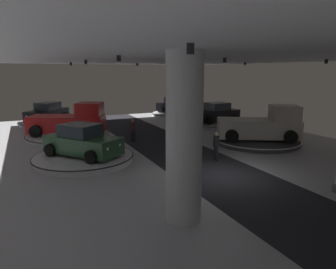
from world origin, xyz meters
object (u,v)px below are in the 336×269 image
at_px(display_platform_deep_left, 48,123).
at_px(display_platform_mid_right, 257,141).
at_px(column_left, 184,139).
at_px(display_platform_far_right, 215,123).
at_px(display_car_mid_left, 82,142).
at_px(pickup_truck_far_left, 71,121).
at_px(display_platform_deep_right, 176,114).
at_px(display_car_deep_left, 47,113).
at_px(pickup_truck_mid_right, 263,125).
at_px(visitor_walking_far, 216,144).
at_px(display_platform_mid_left, 84,158).
at_px(visitor_walking_near, 133,129).
at_px(display_platform_far_left, 68,136).
at_px(display_car_deep_right, 176,106).
at_px(display_car_far_right, 216,113).

xyz_separation_m(display_platform_deep_left, display_platform_mid_right, (12.41, -13.73, -0.01)).
height_order(column_left, display_platform_far_right, column_left).
relative_size(column_left, display_car_mid_left, 1.24).
height_order(pickup_truck_far_left, display_platform_deep_right, pickup_truck_far_left).
bearing_deg(column_left, display_car_deep_left, 97.36).
height_order(display_platform_deep_left, pickup_truck_mid_right, pickup_truck_mid_right).
distance_m(display_car_deep_left, visitor_walking_far, 17.78).
bearing_deg(display_platform_mid_left, visitor_walking_far, -22.30).
bearing_deg(display_platform_mid_left, visitor_walking_near, 41.32).
distance_m(display_platform_far_left, pickup_truck_far_left, 1.11).
height_order(display_platform_far_left, display_platform_deep_right, same).
bearing_deg(display_platform_deep_left, display_car_mid_left, -86.09).
relative_size(column_left, display_platform_mid_left, 1.02).
bearing_deg(display_platform_mid_left, pickup_truck_mid_right, -2.78).
bearing_deg(display_car_mid_left, display_platform_mid_right, -2.21).
distance_m(display_platform_mid_right, visitor_walking_far, 5.38).
relative_size(display_platform_far_left, display_platform_deep_right, 1.10).
height_order(display_platform_deep_left, display_car_deep_left, display_car_deep_left).
bearing_deg(display_platform_deep_right, column_left, -115.37).
bearing_deg(column_left, display_platform_far_left, 97.15).
xyz_separation_m(display_platform_deep_right, pickup_truck_mid_right, (-0.58, -14.49, 1.07)).
bearing_deg(pickup_truck_far_left, display_car_deep_left, 100.09).
relative_size(display_platform_mid_left, display_car_deep_left, 1.23).
distance_m(display_platform_mid_right, visitor_walking_near, 8.51).
xyz_separation_m(column_left, pickup_truck_mid_right, (9.90, 7.61, -1.52)).
bearing_deg(pickup_truck_mid_right, pickup_truck_far_left, 148.05).
distance_m(pickup_truck_far_left, display_platform_far_right, 12.57).
height_order(display_platform_mid_left, display_car_deep_left, display_car_deep_left).
relative_size(display_car_deep_left, visitor_walking_near, 2.75).
bearing_deg(display_car_mid_left, display_car_deep_left, 93.81).
xyz_separation_m(display_platform_mid_left, pickup_truck_mid_right, (11.77, -0.57, 1.04)).
distance_m(pickup_truck_far_left, visitor_walking_far, 11.31).
relative_size(pickup_truck_far_left, display_platform_mid_right, 1.00).
relative_size(display_platform_deep_right, visitor_walking_far, 3.36).
height_order(column_left, display_platform_mid_right, column_left).
distance_m(display_platform_far_left, display_car_mid_left, 6.76).
distance_m(display_platform_mid_left, display_platform_deep_left, 13.34).
height_order(pickup_truck_far_left, display_platform_deep_left, pickup_truck_far_left).
distance_m(display_platform_deep_left, display_platform_far_right, 15.21).
xyz_separation_m(display_platform_mid_left, display_car_deep_right, (12.34, 13.94, 0.86)).
distance_m(display_platform_deep_left, visitor_walking_near, 11.00).
relative_size(pickup_truck_far_left, display_platform_mid_left, 1.06).
bearing_deg(display_platform_deep_left, display_platform_mid_right, -47.88).
relative_size(column_left, pickup_truck_mid_right, 0.97).
height_order(pickup_truck_far_left, display_car_deep_left, pickup_truck_far_left).
height_order(display_platform_deep_right, display_car_deep_right, display_car_deep_right).
xyz_separation_m(column_left, display_platform_deep_left, (-2.80, 21.49, -2.57)).
bearing_deg(pickup_truck_far_left, display_car_far_right, 0.93).
bearing_deg(visitor_walking_near, display_car_deep_left, 116.21).
height_order(column_left, display_car_deep_left, column_left).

